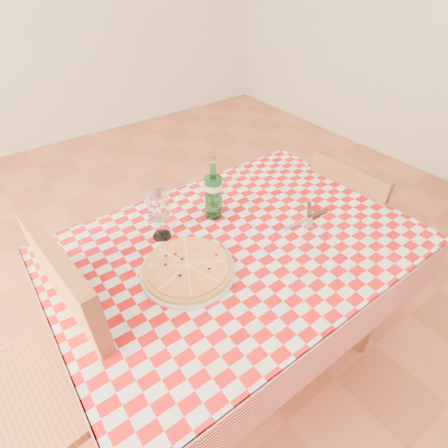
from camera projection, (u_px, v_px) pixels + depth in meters
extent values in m
plane|color=#A45135|center=(234.00, 356.00, 1.74)|extent=(6.00, 6.00, 0.00)
cube|color=brown|center=(238.00, 249.00, 1.28)|extent=(1.20, 0.80, 0.04)
cylinder|color=brown|center=(378.00, 304.00, 1.55)|extent=(0.06, 0.06, 0.71)
cylinder|color=brown|center=(86.00, 321.00, 1.48)|extent=(0.06, 0.06, 0.71)
cylinder|color=brown|center=(274.00, 226.00, 1.98)|extent=(0.06, 0.06, 0.71)
cube|color=#9F090A|center=(238.00, 244.00, 1.27)|extent=(1.30, 0.90, 0.01)
cube|color=brown|center=(352.00, 228.00, 1.87)|extent=(0.41, 0.41, 0.04)
cylinder|color=brown|center=(351.00, 288.00, 1.83)|extent=(0.03, 0.03, 0.40)
cylinder|color=brown|center=(385.00, 260.00, 1.99)|extent=(0.03, 0.03, 0.40)
cylinder|color=brown|center=(302.00, 255.00, 2.02)|extent=(0.03, 0.03, 0.40)
cylinder|color=brown|center=(336.00, 231.00, 2.19)|extent=(0.03, 0.03, 0.40)
cube|color=brown|center=(341.00, 206.00, 1.64)|extent=(0.06, 0.39, 0.42)
cube|color=brown|center=(37.00, 394.00, 1.12)|extent=(0.49, 0.49, 0.04)
cylinder|color=brown|center=(87.00, 358.00, 1.49)|extent=(0.04, 0.04, 0.46)
cylinder|color=brown|center=(133.00, 431.00, 1.26)|extent=(0.04, 0.04, 0.46)
cube|color=brown|center=(76.00, 308.00, 1.06)|extent=(0.09, 0.45, 0.49)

